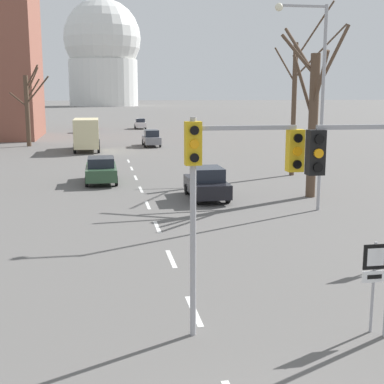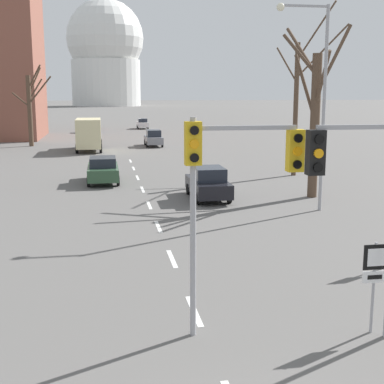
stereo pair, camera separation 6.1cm
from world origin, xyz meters
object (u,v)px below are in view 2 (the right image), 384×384
Objects in this scene: sedan_mid_centre at (153,138)px; sedan_far_left at (94,124)px; route_sign_post at (375,272)px; delivery_truck at (89,133)px; sedan_far_right at (143,124)px; street_lamp_right at (316,89)px; traffic_signal_centre_tall at (229,171)px; sedan_distant_centre at (89,127)px; traffic_signal_near_right at (369,172)px; sedan_near_left at (208,183)px; sedan_near_right at (103,170)px.

sedan_mid_centre is 1.04× the size of sedan_far_left.
route_sign_post is 42.89m from delivery_truck.
sedan_mid_centre is 28.15m from sedan_far_right.
street_lamp_right reaches higher than sedan_mid_centre.
traffic_signal_centre_tall is at bearing -92.72° from sedan_far_right.
sedan_far_right is at bearing 89.91° from route_sign_post.
sedan_mid_centre is at bearing 27.36° from delivery_truck.
delivery_truck is (-6.64, -3.43, 0.84)m from sedan_mid_centre.
sedan_mid_centre is 1.12× the size of sedan_distant_centre.
traffic_signal_near_right is at bearing -83.57° from sedan_distant_centre.
sedan_near_left is 8.34m from sedan_near_right.
traffic_signal_near_right reaches higher than route_sign_post.
route_sign_post is at bearing -87.72° from sedan_near_left.
delivery_truck is (-4.10, 41.67, -2.17)m from traffic_signal_centre_tall.
sedan_near_right is (-5.53, 6.24, -0.02)m from sedan_near_left.
delivery_truck is (-6.80, 25.66, 0.85)m from sedan_near_left.
delivery_truck reaches higher than sedan_distant_centre.
sedan_distant_centre reaches higher than sedan_near_right.
sedan_far_left is 0.61× the size of delivery_truck.
traffic_signal_centre_tall is 66.92m from sedan_distant_centre.
traffic_signal_centre_tall is 0.71× the size of delivery_truck.
sedan_near_left is at bearing -75.15° from delivery_truck.
sedan_near_left reaches higher than sedan_near_right.
street_lamp_right reaches higher than sedan_far_right.
traffic_signal_centre_tall reaches higher than delivery_truck.
sedan_mid_centre reaches higher than sedan_near_left.
traffic_signal_near_right reaches higher than sedan_near_left.
sedan_near_left is at bearing 90.78° from traffic_signal_near_right.
traffic_signal_near_right is 74.86m from sedan_far_left.
sedan_near_left is 57.24m from sedan_far_right.
sedan_far_right is at bearing 82.95° from sedan_near_right.
sedan_mid_centre is at bearing 76.79° from sedan_near_right.
street_lamp_right is at bearing 72.62° from traffic_signal_near_right.
route_sign_post reaches higher than sedan_far_right.
route_sign_post is at bearing -9.66° from traffic_signal_centre_tall.
sedan_far_right is (3.47, 73.24, -3.06)m from traffic_signal_centre_tall.
route_sign_post reaches higher than sedan_mid_centre.
sedan_far_right is (0.77, 57.23, -0.04)m from sedan_near_left.
sedan_near_left is 1.08× the size of sedan_distant_centre.
sedan_near_left reaches higher than sedan_far_left.
sedan_near_left is 26.56m from delivery_truck.
traffic_signal_near_right reaches higher than sedan_near_right.
sedan_distant_centre is (-1.85, 44.44, -0.00)m from sedan_near_right.
delivery_truck reaches higher than sedan_far_left.
sedan_near_left is at bearing 139.99° from street_lamp_right.
sedan_far_left is (-1.18, 51.38, -0.09)m from sedan_near_right.
sedan_near_left is at bearing -89.67° from sedan_mid_centre.
traffic_signal_near_right is 46.05m from sedan_mid_centre.
street_lamp_right is 2.19× the size of sedan_near_left.
sedan_near_left is (-4.36, 3.66, -4.94)m from street_lamp_right.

